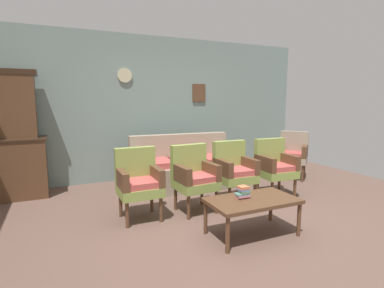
{
  "coord_description": "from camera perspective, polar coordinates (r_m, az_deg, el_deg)",
  "views": [
    {
      "loc": [
        -1.77,
        -2.96,
        1.5
      ],
      "look_at": [
        0.06,
        1.08,
        0.85
      ],
      "focal_mm": 27.86,
      "sensor_mm": 36.0,
      "label": 1
    }
  ],
  "objects": [
    {
      "name": "cabinet_upper_hutch",
      "position": [
        5.34,
        -32.58,
        6.51
      ],
      "size": [
        0.99,
        0.38,
        1.03
      ],
      "color": "brown",
      "rests_on": "side_cabinet"
    },
    {
      "name": "wall_back_with_decor",
      "position": [
        5.86,
        -6.88,
        6.84
      ],
      "size": [
        6.4,
        0.09,
        2.7
      ],
      "color": "gray",
      "rests_on": "ground"
    },
    {
      "name": "coffee_table",
      "position": [
        3.44,
        11.48,
        -10.96
      ],
      "size": [
        1.0,
        0.56,
        0.42
      ],
      "color": "brown",
      "rests_on": "ground"
    },
    {
      "name": "book_stack_on_table",
      "position": [
        3.41,
        9.72,
        -9.1
      ],
      "size": [
        0.16,
        0.11,
        0.14
      ],
      "color": "tan",
      "rests_on": "coffee_table"
    },
    {
      "name": "wingback_chair_by_fireplace",
      "position": [
        6.09,
        18.77,
        -1.57
      ],
      "size": [
        0.71,
        0.71,
        0.9
      ],
      "color": "gray",
      "rests_on": "ground"
    },
    {
      "name": "side_cabinet",
      "position": [
        5.36,
        -31.87,
        -4.05
      ],
      "size": [
        1.16,
        0.55,
        0.93
      ],
      "color": "brown",
      "rests_on": "ground"
    },
    {
      "name": "armchair_by_doorway",
      "position": [
        4.05,
        0.37,
        -5.97
      ],
      "size": [
        0.56,
        0.53,
        0.9
      ],
      "color": "#849947",
      "rests_on": "ground"
    },
    {
      "name": "armchair_near_cabinet",
      "position": [
        4.45,
        8.05,
        -4.75
      ],
      "size": [
        0.53,
        0.5,
        0.9
      ],
      "color": "#849947",
      "rests_on": "ground"
    },
    {
      "name": "floral_couch",
      "position": [
        5.22,
        -1.41,
        -4.65
      ],
      "size": [
        1.86,
        0.88,
        0.9
      ],
      "color": "gray",
      "rests_on": "ground"
    },
    {
      "name": "armchair_near_couch_end",
      "position": [
        4.85,
        15.56,
        -3.88
      ],
      "size": [
        0.55,
        0.52,
        0.9
      ],
      "color": "#849947",
      "rests_on": "ground"
    },
    {
      "name": "armchair_row_middle",
      "position": [
        3.86,
        -10.17,
        -6.84
      ],
      "size": [
        0.52,
        0.5,
        0.9
      ],
      "color": "#849947",
      "rests_on": "ground"
    },
    {
      "name": "ground_plane",
      "position": [
        3.76,
        6.14,
        -15.24
      ],
      "size": [
        7.68,
        7.68,
        0.0
      ],
      "primitive_type": "plane",
      "color": "brown"
    }
  ]
}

